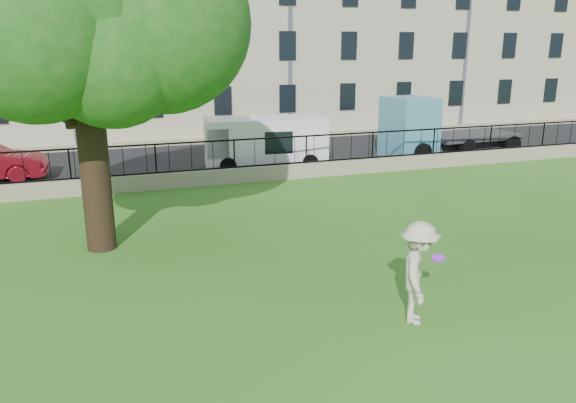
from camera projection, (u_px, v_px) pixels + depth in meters
name	position (u px, v px, depth m)	size (l,w,h in m)	color
ground	(379.00, 318.00, 11.20)	(120.00, 120.00, 0.00)	#295E16
retaining_wall	(235.00, 175.00, 22.04)	(50.00, 0.40, 0.60)	gray
iron_railing	(234.00, 154.00, 21.81)	(50.00, 0.05, 1.13)	black
street	(211.00, 160.00, 26.40)	(60.00, 9.00, 0.01)	black
sidewalk	(192.00, 142.00, 31.12)	(60.00, 1.40, 0.12)	gray
building_row	(171.00, 16.00, 34.42)	(56.40, 10.40, 13.80)	#BCB395
man	(418.00, 273.00, 10.80)	(1.32, 0.76, 2.04)	beige
frisbee	(438.00, 258.00, 11.32)	(0.27, 0.27, 0.03)	#AC29EB
white_van	(266.00, 143.00, 24.64)	(5.22, 2.04, 2.19)	white
blue_truck	(451.00, 125.00, 27.52)	(6.85, 2.43, 2.87)	#5096BC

